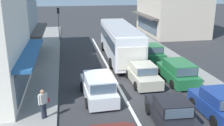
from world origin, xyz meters
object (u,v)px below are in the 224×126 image
at_px(parked_sedan_kerb_rear, 137,40).
at_px(parked_wagon_kerb_second, 178,72).
at_px(traffic_light_downstreet, 59,19).
at_px(parked_hatchback_kerb_third, 152,53).
at_px(wagon_queue_far_back, 98,87).
at_px(sedan_queue_gap_filler, 143,74).
at_px(parked_hatchback_kerb_front, 218,104).
at_px(city_bus, 120,40).
at_px(pedestrian_with_handbag_near, 43,102).
at_px(sedan_adjacent_lane_lead, 171,113).

bearing_deg(parked_sedan_kerb_rear, parked_wagon_kerb_second, -91.02).
bearing_deg(traffic_light_downstreet, parked_hatchback_kerb_third, -48.16).
distance_m(parked_wagon_kerb_second, parked_hatchback_kerb_third, 5.74).
bearing_deg(parked_sedan_kerb_rear, wagon_queue_far_back, -115.08).
relative_size(sedan_queue_gap_filler, parked_hatchback_kerb_front, 1.13).
xyz_separation_m(city_bus, parked_hatchback_kerb_third, (2.87, -1.00, -1.17)).
height_order(parked_hatchback_kerb_front, parked_sedan_kerb_rear, parked_hatchback_kerb_front).
distance_m(parked_wagon_kerb_second, parked_sedan_kerb_rear, 11.71).
xyz_separation_m(parked_sedan_kerb_rear, traffic_light_downstreet, (-8.93, 3.69, 2.19)).
bearing_deg(wagon_queue_far_back, parked_wagon_kerb_second, 16.91).
distance_m(wagon_queue_far_back, parked_sedan_kerb_rear, 14.98).
distance_m(sedan_queue_gap_filler, pedestrian_with_handbag_near, 8.02).
relative_size(city_bus, traffic_light_downstreet, 2.61).
bearing_deg(pedestrian_with_handbag_near, sedan_adjacent_lane_lead, -14.50).
bearing_deg(parked_sedan_kerb_rear, parked_hatchback_kerb_front, -90.80).
distance_m(city_bus, wagon_queue_far_back, 9.25).
distance_m(city_bus, parked_sedan_kerb_rear, 6.01).
relative_size(sedan_adjacent_lane_lead, traffic_light_downstreet, 1.02).
bearing_deg(city_bus, wagon_queue_far_back, -110.31).
distance_m(parked_hatchback_kerb_third, pedestrian_with_handbag_near, 13.58).
bearing_deg(wagon_queue_far_back, traffic_light_downstreet, 98.50).
xyz_separation_m(sedan_queue_gap_filler, parked_sedan_kerb_rear, (2.83, 11.53, 0.00)).
bearing_deg(sedan_queue_gap_filler, city_bus, 92.94).
xyz_separation_m(city_bus, wagon_queue_far_back, (-3.19, -8.61, -1.14)).
height_order(parked_hatchback_kerb_front, parked_wagon_kerb_second, parked_wagon_kerb_second).
bearing_deg(parked_hatchback_kerb_front, city_bus, 103.58).
bearing_deg(parked_hatchback_kerb_front, traffic_light_downstreet, 112.72).
xyz_separation_m(sedan_queue_gap_filler, parked_wagon_kerb_second, (2.62, -0.17, 0.08)).
relative_size(city_bus, parked_sedan_kerb_rear, 2.57).
bearing_deg(parked_hatchback_kerb_third, sedan_adjacent_lane_lead, -103.66).
height_order(sedan_adjacent_lane_lead, sedan_queue_gap_filler, same).
relative_size(parked_sedan_kerb_rear, pedestrian_with_handbag_near, 2.61).
bearing_deg(parked_wagon_kerb_second, parked_sedan_kerb_rear, 88.98).
distance_m(city_bus, sedan_adjacent_lane_lead, 12.65).
bearing_deg(city_bus, traffic_light_downstreet, 123.70).
distance_m(wagon_queue_far_back, traffic_light_downstreet, 17.58).
relative_size(wagon_queue_far_back, parked_sedan_kerb_rear, 1.08).
height_order(city_bus, pedestrian_with_handbag_near, city_bus).
xyz_separation_m(parked_hatchback_kerb_front, pedestrian_with_handbag_near, (-9.32, 1.20, 0.36)).
relative_size(city_bus, pedestrian_with_handbag_near, 6.71).
height_order(sedan_adjacent_lane_lead, parked_hatchback_kerb_front, parked_hatchback_kerb_front).
bearing_deg(city_bus, parked_sedan_kerb_rear, 57.46).
bearing_deg(traffic_light_downstreet, parked_wagon_kerb_second, -60.46).
height_order(parked_hatchback_kerb_third, traffic_light_downstreet, traffic_light_downstreet).
height_order(sedan_queue_gap_filler, parked_hatchback_kerb_front, parked_hatchback_kerb_front).
bearing_deg(wagon_queue_far_back, parked_hatchback_kerb_third, 51.48).
xyz_separation_m(parked_sedan_kerb_rear, pedestrian_with_handbag_near, (-9.56, -15.88, 0.40)).
xyz_separation_m(sedan_adjacent_lane_lead, parked_sedan_kerb_rear, (3.11, 17.55, 0.00)).
bearing_deg(parked_hatchback_kerb_front, sedan_adjacent_lane_lead, -170.67).
distance_m(sedan_adjacent_lane_lead, pedestrian_with_handbag_near, 6.67).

